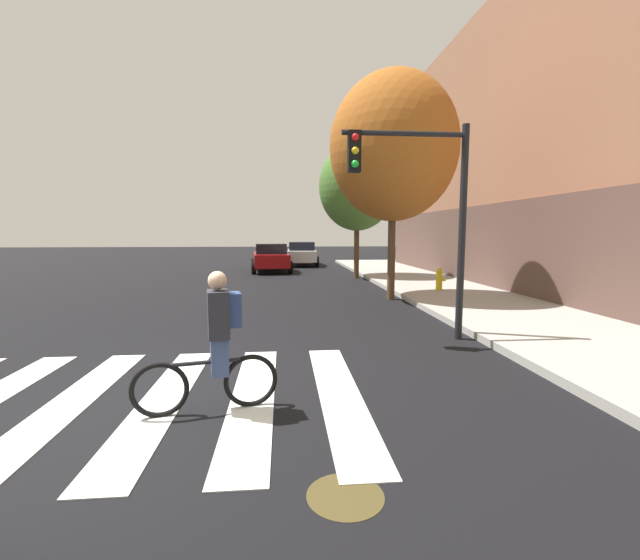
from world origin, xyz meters
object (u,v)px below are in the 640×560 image
object	(u,v)px
manhole_cover	(345,496)
sedan_mid	(271,257)
sedan_far	(302,253)
fire_hydrant	(439,279)
cyclist	(216,342)
street_tree_near	(393,147)
street_tree_mid	(357,187)
traffic_light_near	(422,195)

from	to	relation	value
manhole_cover	sedan_mid	distance (m)	20.10
sedan_far	fire_hydrant	distance (m)	14.05
cyclist	manhole_cover	bearing A→B (deg)	-53.99
street_tree_near	street_tree_mid	world-z (taller)	street_tree_near
traffic_light_near	cyclist	bearing A→B (deg)	-138.85
street_tree_near	sedan_far	bearing A→B (deg)	98.74
street_tree_near	street_tree_mid	xyz separation A→B (m)	(0.01, 6.37, -0.51)
cyclist	sedan_far	bearing A→B (deg)	84.81
sedan_far	street_tree_near	bearing A→B (deg)	-81.26
cyclist	street_tree_mid	size ratio (longest dim) A/B	0.27
manhole_cover	fire_hydrant	distance (m)	11.90
traffic_light_near	street_tree_near	xyz separation A→B (m)	(0.76, 5.08, 1.91)
manhole_cover	cyclist	size ratio (longest dim) A/B	0.38
cyclist	fire_hydrant	world-z (taller)	cyclist
fire_hydrant	street_tree_mid	size ratio (longest dim) A/B	0.12
traffic_light_near	manhole_cover	bearing A→B (deg)	-114.55
fire_hydrant	street_tree_near	xyz separation A→B (m)	(-1.96, -0.93, 4.23)
cyclist	street_tree_mid	distance (m)	15.49
manhole_cover	street_tree_near	distance (m)	11.37
sedan_mid	sedan_far	xyz separation A→B (m)	(1.92, 4.19, -0.00)
traffic_light_near	street_tree_near	distance (m)	5.48
manhole_cover	cyclist	distance (m)	2.34
manhole_cover	street_tree_mid	size ratio (longest dim) A/B	0.10
street_tree_near	fire_hydrant	bearing A→B (deg)	25.33
fire_hydrant	traffic_light_near	bearing A→B (deg)	-114.39
manhole_cover	cyclist	bearing A→B (deg)	126.01
sedan_far	fire_hydrant	size ratio (longest dim) A/B	5.83
sedan_far	traffic_light_near	size ratio (longest dim) A/B	1.08
sedan_mid	sedan_far	distance (m)	4.61
manhole_cover	sedan_mid	size ratio (longest dim) A/B	0.14
sedan_mid	traffic_light_near	size ratio (longest dim) A/B	1.10
street_tree_mid	street_tree_near	bearing A→B (deg)	-90.07
manhole_cover	fire_hydrant	xyz separation A→B (m)	(4.92, 10.82, 0.53)
sedan_far	street_tree_mid	world-z (taller)	street_tree_mid
traffic_light_near	street_tree_mid	size ratio (longest dim) A/B	0.67
cyclist	fire_hydrant	size ratio (longest dim) A/B	2.17
sedan_mid	street_tree_near	bearing A→B (deg)	-67.89
fire_hydrant	street_tree_near	world-z (taller)	street_tree_near
manhole_cover	sedan_mid	bearing A→B (deg)	93.32
traffic_light_near	street_tree_near	size ratio (longest dim) A/B	0.60
cyclist	sedan_mid	bearing A→B (deg)	89.62
manhole_cover	traffic_light_near	world-z (taller)	traffic_light_near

